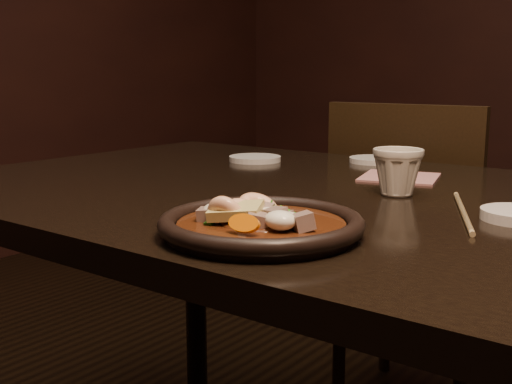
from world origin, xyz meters
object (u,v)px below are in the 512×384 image
Objects in this scene: table at (362,242)px; tea_cup at (398,170)px; chair at (415,253)px; plate at (261,225)px.

tea_cup is (0.04, 0.05, 0.12)m from table.
table is 1.83× the size of chair.
chair is (-0.18, 0.64, -0.20)m from table.
tea_cup is at bearing 106.33° from chair.
plate is at bearing -93.47° from tea_cup.
plate is (0.19, -0.95, 0.29)m from chair.
table is 0.13m from tea_cup.
chair is 1.01m from plate.
tea_cup reaches higher than table.
chair reaches higher than table.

